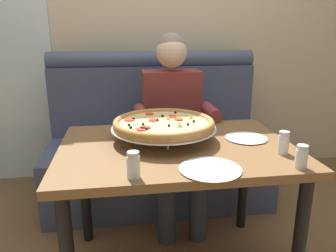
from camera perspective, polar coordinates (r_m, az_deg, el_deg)
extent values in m
cube|color=beige|center=(2.98, -3.42, 18.57)|extent=(6.00, 0.12, 2.80)
cube|color=#424C6B|center=(2.51, -1.52, -8.46)|extent=(1.65, 0.60, 0.46)
cube|color=#424C6B|center=(2.73, -2.58, 3.69)|extent=(1.65, 0.18, 0.65)
cylinder|color=#424C6B|center=(2.68, -2.69, 11.54)|extent=(1.65, 0.14, 0.14)
cube|color=brown|center=(1.64, 1.55, -4.01)|extent=(1.16, 0.83, 0.04)
cylinder|color=black|center=(1.69, 22.01, -18.73)|extent=(0.06, 0.06, 0.69)
cylinder|color=black|center=(2.09, -14.40, -10.81)|extent=(0.06, 0.06, 0.69)
cylinder|color=black|center=(2.22, 13.16, -9.09)|extent=(0.06, 0.06, 0.69)
cube|color=#2D3342|center=(2.18, 1.40, -3.77)|extent=(0.34, 0.40, 0.15)
cylinder|color=#2D3342|center=(2.07, -0.26, -14.25)|extent=(0.11, 0.11, 0.46)
cylinder|color=#2D3342|center=(2.10, 5.30, -13.79)|extent=(0.11, 0.11, 0.46)
cube|color=brown|center=(2.33, 0.52, 2.83)|extent=(0.40, 0.22, 0.56)
cylinder|color=brown|center=(2.08, -4.81, 2.13)|extent=(0.08, 0.28, 0.08)
cylinder|color=brown|center=(2.16, 7.49, 2.56)|extent=(0.08, 0.28, 0.08)
sphere|color=beige|center=(2.25, 0.63, 12.81)|extent=(0.21, 0.21, 0.21)
sphere|color=gray|center=(2.25, 0.59, 13.71)|extent=(0.19, 0.19, 0.19)
cylinder|color=silver|center=(1.56, -0.04, -3.02)|extent=(0.01, 0.01, 0.07)
cylinder|color=silver|center=(1.75, -5.07, -0.90)|extent=(0.01, 0.01, 0.07)
cylinder|color=silver|center=(1.78, 2.90, -0.56)|extent=(0.01, 0.01, 0.07)
torus|color=silver|center=(1.68, -0.75, -0.56)|extent=(0.30, 0.30, 0.01)
cylinder|color=silver|center=(1.68, -0.75, -0.30)|extent=(0.54, 0.54, 0.00)
cylinder|color=#B77F42|center=(1.68, -0.75, 0.06)|extent=(0.52, 0.52, 0.02)
torus|color=#B77F42|center=(1.67, -0.75, 0.69)|extent=(0.52, 0.52, 0.03)
cylinder|color=#E5C17A|center=(1.67, -0.75, 0.52)|extent=(0.46, 0.46, 0.01)
cylinder|color=red|center=(1.70, -2.65, 1.04)|extent=(0.05, 0.05, 0.01)
cylinder|color=red|center=(1.71, -6.83, 1.07)|extent=(0.05, 0.05, 0.01)
cylinder|color=red|center=(1.71, 1.89, 1.17)|extent=(0.05, 0.05, 0.01)
cylinder|color=red|center=(1.54, -4.71, -0.58)|extent=(0.05, 0.05, 0.01)
cylinder|color=red|center=(1.83, -3.26, 2.12)|extent=(0.05, 0.05, 0.01)
cylinder|color=red|center=(1.77, 0.72, 1.69)|extent=(0.05, 0.05, 0.01)
cylinder|color=red|center=(1.57, -4.05, -0.29)|extent=(0.05, 0.05, 0.01)
sphere|color=black|center=(1.57, -6.56, -0.25)|extent=(0.01, 0.01, 0.01)
sphere|color=black|center=(1.78, -0.98, 1.83)|extent=(0.01, 0.01, 0.01)
sphere|color=black|center=(1.62, -4.40, 0.35)|extent=(0.01, 0.01, 0.01)
sphere|color=black|center=(1.85, 1.31, 2.42)|extent=(0.01, 0.01, 0.01)
sphere|color=black|center=(1.72, -6.07, 1.28)|extent=(0.01, 0.01, 0.01)
sphere|color=black|center=(1.54, -3.79, -0.47)|extent=(0.01, 0.01, 0.01)
sphere|color=black|center=(1.59, 0.16, 0.09)|extent=(0.01, 0.01, 0.01)
sphere|color=black|center=(1.61, -6.86, 0.21)|extent=(0.01, 0.01, 0.01)
sphere|color=black|center=(1.62, 3.52, 0.32)|extent=(0.01, 0.01, 0.01)
sphere|color=black|center=(1.67, 4.56, 0.85)|extent=(0.01, 0.01, 0.01)
sphere|color=black|center=(1.69, -1.87, 1.07)|extent=(0.01, 0.01, 0.01)
cone|color=#CCC675|center=(1.58, 2.02, 0.20)|extent=(0.04, 0.04, 0.02)
cone|color=#CCC675|center=(1.73, 3.95, 1.64)|extent=(0.04, 0.04, 0.02)
cone|color=#CCC675|center=(1.72, -0.07, 1.52)|extent=(0.04, 0.04, 0.02)
cylinder|color=white|center=(1.27, -6.08, -7.22)|extent=(0.05, 0.05, 0.09)
cylinder|color=#A82D19|center=(1.27, -6.06, -7.78)|extent=(0.04, 0.04, 0.06)
cylinder|color=silver|center=(1.25, -6.15, -4.95)|extent=(0.05, 0.05, 0.02)
cylinder|color=white|center=(1.60, 19.58, -3.10)|extent=(0.05, 0.05, 0.09)
cylinder|color=#4C6633|center=(1.60, 19.51, -3.73)|extent=(0.04, 0.04, 0.05)
cylinder|color=silver|center=(1.58, 19.76, -1.25)|extent=(0.05, 0.05, 0.02)
cylinder|color=white|center=(1.46, 22.35, -5.36)|extent=(0.05, 0.05, 0.08)
cylinder|color=silver|center=(1.47, 22.26, -6.15)|extent=(0.04, 0.04, 0.04)
cylinder|color=silver|center=(1.44, 22.56, -3.50)|extent=(0.05, 0.05, 0.02)
cylinder|color=white|center=(1.77, 13.54, -2.08)|extent=(0.16, 0.16, 0.01)
cone|color=white|center=(1.77, 13.55, -1.81)|extent=(0.22, 0.22, 0.01)
cylinder|color=white|center=(1.36, 7.41, -7.52)|extent=(0.18, 0.18, 0.01)
cone|color=white|center=(1.35, 7.43, -7.17)|extent=(0.26, 0.26, 0.01)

